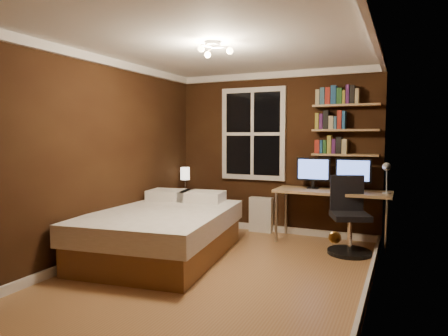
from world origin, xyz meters
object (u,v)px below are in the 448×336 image
at_px(nightstand, 185,211).
at_px(monitor_right, 353,175).
at_px(bed, 163,231).
at_px(desk_lamp, 386,178).
at_px(radiator, 261,215).
at_px(monitor_left, 313,173).
at_px(bedside_lamp, 185,181).
at_px(desk, 332,195).
at_px(office_chair, 349,224).

distance_m(nightstand, monitor_right, 2.71).
distance_m(bed, desk_lamp, 2.98).
xyz_separation_m(bed, radiator, (0.72, 1.72, -0.04)).
relative_size(radiator, monitor_right, 1.14).
bearing_deg(nightstand, monitor_left, 22.83).
xyz_separation_m(bedside_lamp, monitor_left, (2.06, 0.15, 0.19)).
xyz_separation_m(nightstand, monitor_left, (2.06, 0.15, 0.70)).
bearing_deg(desk_lamp, monitor_left, 169.42).
bearing_deg(monitor_left, radiator, 170.92).
bearing_deg(desk, bedside_lamp, -178.38).
relative_size(bed, bedside_lamp, 5.37).
relative_size(bedside_lamp, monitor_left, 0.90).
bearing_deg(monitor_left, office_chair, -40.04).
height_order(radiator, monitor_right, monitor_right).
bearing_deg(monitor_left, bedside_lamp, -175.95).
distance_m(desk, monitor_left, 0.41).
bearing_deg(bedside_lamp, monitor_right, 3.19).
distance_m(radiator, monitor_right, 1.57).
bearing_deg(nightstand, radiator, 31.72).
relative_size(nightstand, bedside_lamp, 1.31).
bearing_deg(bedside_lamp, radiator, 12.94).
height_order(nightstand, monitor_right, monitor_right).
height_order(bed, nightstand, bed).
distance_m(monitor_left, desk_lamp, 1.01).
bearing_deg(bed, desk_lamp, 20.92).
relative_size(monitor_left, desk_lamp, 1.10).
bearing_deg(radiator, bed, -112.71).
bearing_deg(desk, monitor_left, 164.46).
bearing_deg(office_chair, radiator, 135.48).
height_order(bed, office_chair, office_chair).
xyz_separation_m(desk, desk_lamp, (0.71, -0.11, 0.28)).
height_order(desk, desk_lamp, desk_lamp).
bearing_deg(desk_lamp, radiator, 170.11).
bearing_deg(bed, office_chair, 19.50).
height_order(monitor_left, office_chair, monitor_left).
height_order(desk, monitor_right, monitor_right).
bearing_deg(monitor_left, nightstand, -175.95).
xyz_separation_m(bedside_lamp, desk, (2.34, 0.07, -0.09)).
bearing_deg(monitor_right, desk, -163.56).
distance_m(nightstand, desk_lamp, 3.13).
xyz_separation_m(radiator, desk, (1.12, -0.21, 0.42)).
height_order(desk, office_chair, office_chair).
distance_m(bed, monitor_left, 2.32).
height_order(desk_lamp, office_chair, desk_lamp).
distance_m(radiator, desk_lamp, 1.99).
xyz_separation_m(bed, bedside_lamp, (-0.50, 1.44, 0.48)).
relative_size(radiator, desk_lamp, 1.25).
distance_m(bed, nightstand, 1.52).
xyz_separation_m(nightstand, radiator, (1.22, 0.28, -0.01)).
bearing_deg(bedside_lamp, desk, 1.62).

